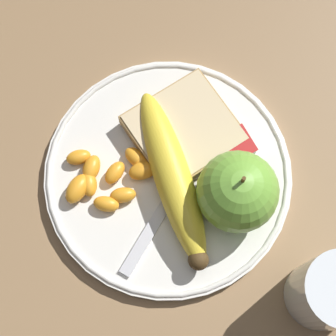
# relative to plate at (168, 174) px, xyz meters

# --- Properties ---
(ground_plane) EXTENTS (3.00, 3.00, 0.00)m
(ground_plane) POSITION_rel_plate_xyz_m (0.00, 0.00, -0.01)
(ground_plane) COLOR olive
(plate) EXTENTS (0.26, 0.26, 0.01)m
(plate) POSITION_rel_plate_xyz_m (0.00, 0.00, 0.00)
(plate) COLOR silver
(plate) RESTS_ON ground_plane
(juice_glass) EXTENTS (0.07, 0.07, 0.09)m
(juice_glass) POSITION_rel_plate_xyz_m (-0.07, 0.18, 0.03)
(juice_glass) COLOR silver
(juice_glass) RESTS_ON ground_plane
(apple) EXTENTS (0.08, 0.08, 0.09)m
(apple) POSITION_rel_plate_xyz_m (-0.04, 0.06, 0.04)
(apple) COLOR #72B23D
(apple) RESTS_ON plate
(banana) EXTENTS (0.07, 0.19, 0.04)m
(banana) POSITION_rel_plate_xyz_m (0.00, 0.01, 0.02)
(banana) COLOR yellow
(banana) RESTS_ON plate
(bread_slice) EXTENTS (0.11, 0.10, 0.02)m
(bread_slice) POSITION_rel_plate_xyz_m (-0.04, -0.03, 0.02)
(bread_slice) COLOR #AB8751
(bread_slice) RESTS_ON plate
(fork) EXTENTS (0.16, 0.11, 0.00)m
(fork) POSITION_rel_plate_xyz_m (-0.00, 0.02, 0.01)
(fork) COLOR silver
(fork) RESTS_ON plate
(jam_packet) EXTENTS (0.04, 0.03, 0.02)m
(jam_packet) POSITION_rel_plate_xyz_m (-0.07, 0.01, 0.01)
(jam_packet) COLOR white
(jam_packet) RESTS_ON plate
(orange_segment_0) EXTENTS (0.03, 0.03, 0.02)m
(orange_segment_0) POSITION_rel_plate_xyz_m (0.02, -0.03, 0.01)
(orange_segment_0) COLOR orange
(orange_segment_0) RESTS_ON plate
(orange_segment_1) EXTENTS (0.03, 0.02, 0.02)m
(orange_segment_1) POSITION_rel_plate_xyz_m (0.02, -0.01, 0.01)
(orange_segment_1) COLOR orange
(orange_segment_1) RESTS_ON plate
(orange_segment_2) EXTENTS (0.03, 0.02, 0.02)m
(orange_segment_2) POSITION_rel_plate_xyz_m (0.05, 0.00, 0.01)
(orange_segment_2) COLOR orange
(orange_segment_2) RESTS_ON plate
(orange_segment_3) EXTENTS (0.03, 0.02, 0.01)m
(orange_segment_3) POSITION_rel_plate_xyz_m (0.07, -0.06, 0.01)
(orange_segment_3) COLOR orange
(orange_segment_3) RESTS_ON plate
(orange_segment_4) EXTENTS (0.02, 0.03, 0.02)m
(orange_segment_4) POSITION_rel_plate_xyz_m (0.08, -0.03, 0.01)
(orange_segment_4) COLOR orange
(orange_segment_4) RESTS_ON plate
(orange_segment_5) EXTENTS (0.03, 0.03, 0.02)m
(orange_segment_5) POSITION_rel_plate_xyz_m (0.05, -0.03, 0.01)
(orange_segment_5) COLOR orange
(orange_segment_5) RESTS_ON plate
(orange_segment_6) EXTENTS (0.03, 0.03, 0.01)m
(orange_segment_6) POSITION_rel_plate_xyz_m (0.07, -0.00, 0.01)
(orange_segment_6) COLOR orange
(orange_segment_6) RESTS_ON plate
(orange_segment_7) EXTENTS (0.04, 0.03, 0.02)m
(orange_segment_7) POSITION_rel_plate_xyz_m (0.09, -0.03, 0.01)
(orange_segment_7) COLOR orange
(orange_segment_7) RESTS_ON plate
(orange_segment_8) EXTENTS (0.03, 0.03, 0.02)m
(orange_segment_8) POSITION_rel_plate_xyz_m (0.07, -0.04, 0.01)
(orange_segment_8) COLOR orange
(orange_segment_8) RESTS_ON plate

